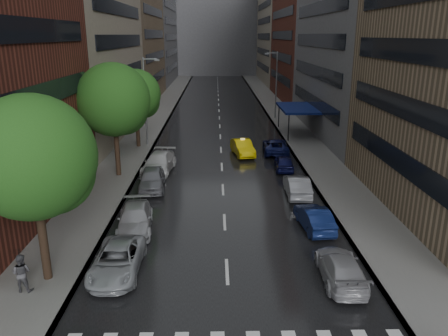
{
  "coord_description": "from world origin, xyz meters",
  "views": [
    {
      "loc": [
        -0.52,
        -15.26,
        11.3
      ],
      "look_at": [
        0.0,
        11.85,
        3.0
      ],
      "focal_mm": 35.0,
      "sensor_mm": 36.0,
      "label": 1
    }
  ],
  "objects": [
    {
      "name": "street_lamp_left",
      "position": [
        -7.72,
        30.0,
        4.89
      ],
      "size": [
        1.74,
        0.22,
        9.0
      ],
      "color": "gray",
      "rests_on": "sidewalk_left"
    },
    {
      "name": "buildings_right",
      "position": [
        15.0,
        56.7,
        15.03
      ],
      "size": [
        8.05,
        109.1,
        36.0
      ],
      "color": "#937A5B",
      "rests_on": "ground"
    },
    {
      "name": "tree_near",
      "position": [
        -8.6,
        3.35,
        6.13
      ],
      "size": [
        5.62,
        5.62,
        8.96
      ],
      "color": "#382619",
      "rests_on": "ground"
    },
    {
      "name": "ped_black_umbrella",
      "position": [
        -9.3,
        2.27,
        1.38
      ],
      "size": [
        0.96,
        0.98,
        2.09
      ],
      "color": "#4E4D52",
      "rests_on": "sidewalk_left"
    },
    {
      "name": "taxi",
      "position": [
        2.09,
        25.97,
        0.76
      ],
      "size": [
        2.38,
        4.83,
        1.52
      ],
      "primitive_type": "imported",
      "rotation": [
        0.0,
        0.0,
        0.17
      ],
      "color": "yellow",
      "rests_on": "ground"
    },
    {
      "name": "sidewalk_left",
      "position": [
        -9.0,
        50.0,
        0.07
      ],
      "size": [
        4.0,
        140.0,
        0.15
      ],
      "primitive_type": "cube",
      "color": "gray",
      "rests_on": "ground"
    },
    {
      "name": "awning",
      "position": [
        8.98,
        35.0,
        3.13
      ],
      "size": [
        4.0,
        8.0,
        3.12
      ],
      "color": "navy",
      "rests_on": "sidewalk_right"
    },
    {
      "name": "sidewalk_right",
      "position": [
        9.0,
        50.0,
        0.07
      ],
      "size": [
        4.0,
        140.0,
        0.15
      ],
      "primitive_type": "cube",
      "color": "gray",
      "rests_on": "ground"
    },
    {
      "name": "parked_cars_right",
      "position": [
        5.4,
        16.01,
        0.7
      ],
      "size": [
        2.65,
        28.53,
        1.48
      ],
      "color": "#A1A0A5",
      "rests_on": "ground"
    },
    {
      "name": "street_lamp_right",
      "position": [
        7.72,
        45.0,
        4.89
      ],
      "size": [
        1.74,
        0.22,
        9.0
      ],
      "color": "gray",
      "rests_on": "sidewalk_right"
    },
    {
      "name": "parked_cars_left",
      "position": [
        -5.4,
        13.13,
        0.75
      ],
      "size": [
        2.81,
        21.98,
        1.61
      ],
      "color": "#A1A4AA",
      "rests_on": "ground"
    },
    {
      "name": "ground",
      "position": [
        0.0,
        0.0,
        0.0
      ],
      "size": [
        220.0,
        220.0,
        0.0
      ],
      "primitive_type": "plane",
      "color": "gray",
      "rests_on": "ground"
    },
    {
      "name": "tree_mid",
      "position": [
        -8.6,
        19.42,
        6.36
      ],
      "size": [
        5.83,
        5.83,
        9.29
      ],
      "color": "#382619",
      "rests_on": "ground"
    },
    {
      "name": "road",
      "position": [
        0.0,
        50.0,
        0.01
      ],
      "size": [
        14.0,
        140.0,
        0.01
      ],
      "primitive_type": "cube",
      "color": "black",
      "rests_on": "ground"
    },
    {
      "name": "buildings_left",
      "position": [
        -15.0,
        58.79,
        15.99
      ],
      "size": [
        8.0,
        108.0,
        38.0
      ],
      "color": "maroon",
      "rests_on": "ground"
    },
    {
      "name": "building_far",
      "position": [
        0.0,
        118.0,
        16.0
      ],
      "size": [
        40.0,
        14.0,
        32.0
      ],
      "primitive_type": "cube",
      "color": "slate",
      "rests_on": "ground"
    },
    {
      "name": "tree_far",
      "position": [
        -8.6,
        29.17,
        5.53
      ],
      "size": [
        5.07,
        5.07,
        8.08
      ],
      "color": "#382619",
      "rests_on": "ground"
    }
  ]
}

